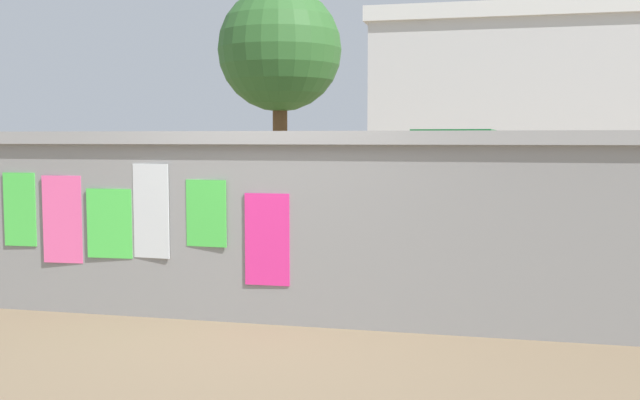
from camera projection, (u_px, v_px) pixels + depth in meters
ground at (390, 224)px, 14.69m from camera, size 60.00×60.00×0.00m
poster_wall at (275, 224)px, 6.85m from camera, size 7.80×0.42×1.78m
auto_rickshaw_truck at (393, 188)px, 11.98m from camera, size 3.68×1.70×1.85m
motorcycle at (205, 240)px, 9.10m from camera, size 1.89×0.58×0.87m
bicycle_near at (405, 262)px, 8.04m from camera, size 1.71×0.44×0.95m
bicycle_far at (150, 229)px, 11.00m from camera, size 1.70×0.44×0.95m
person_walking at (578, 205)px, 8.07m from camera, size 0.47×0.47×1.62m
person_bystander at (531, 194)px, 9.62m from camera, size 0.38×0.38×1.62m
tree_roadside at (280, 51)px, 16.13m from camera, size 2.72×2.72×5.02m
building_background at (534, 100)px, 25.15m from camera, size 11.11×4.89×6.00m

